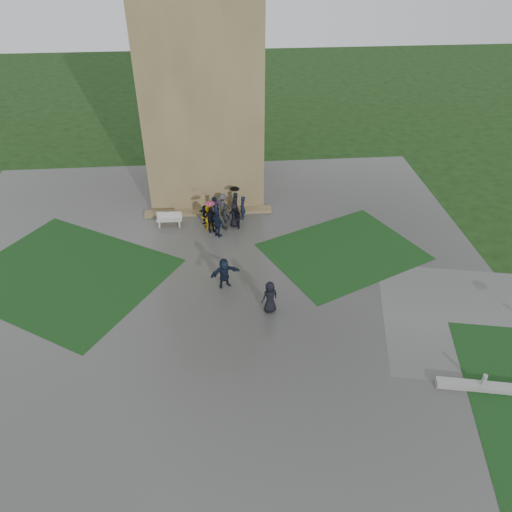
{
  "coord_description": "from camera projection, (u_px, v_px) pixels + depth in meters",
  "views": [
    {
      "loc": [
        0.8,
        -20.45,
        18.04
      ],
      "look_at": [
        2.79,
        3.32,
        1.2
      ],
      "focal_mm": 35.0,
      "sensor_mm": 36.0,
      "label": 1
    }
  ],
  "objects": [
    {
      "name": "pedestrian_mid",
      "position": [
        224.0,
        273.0,
        28.28
      ],
      "size": [
        1.84,
        1.14,
        1.87
      ],
      "primitive_type": "imported",
      "rotation": [
        0.0,
        0.0,
        0.32
      ],
      "color": "black",
      "rests_on": "plaza"
    },
    {
      "name": "visitor_cluster",
      "position": [
        219.0,
        212.0,
        33.46
      ],
      "size": [
        3.38,
        3.79,
        2.68
      ],
      "color": "black",
      "rests_on": "plaza"
    },
    {
      "name": "lawn_inset_right",
      "position": [
        343.0,
        252.0,
        31.63
      ],
      "size": [
        11.12,
        10.15,
        0.01
      ],
      "primitive_type": "cube",
      "rotation": [
        0.0,
        0.0,
        0.44
      ],
      "color": "black",
      "rests_on": "plaza"
    },
    {
      "name": "lawn_inset_left",
      "position": [
        66.0,
        275.0,
        29.65
      ],
      "size": [
        14.1,
        13.46,
        0.01
      ],
      "primitive_type": "cube",
      "rotation": [
        0.0,
        0.0,
        -0.56
      ],
      "color": "black",
      "rests_on": "plaza"
    },
    {
      "name": "plaza",
      "position": [
        209.0,
        288.0,
        28.61
      ],
      "size": [
        34.0,
        34.0,
        0.02
      ],
      "primitive_type": "cube",
      "color": "#383836",
      "rests_on": "ground"
    },
    {
      "name": "ground",
      "position": [
        210.0,
        312.0,
        26.99
      ],
      "size": [
        120.0,
        120.0,
        0.0
      ],
      "primitive_type": "plane",
      "color": "black"
    },
    {
      "name": "bench",
      "position": [
        169.0,
        219.0,
        33.92
      ],
      "size": [
        1.72,
        0.61,
        0.99
      ],
      "rotation": [
        0.0,
        0.0,
        -0.05
      ],
      "color": "#AAAAA5",
      "rests_on": "plaza"
    },
    {
      "name": "pedestrian_near",
      "position": [
        270.0,
        297.0,
        26.51
      ],
      "size": [
        1.1,
        0.94,
        1.89
      ],
      "primitive_type": "imported",
      "rotation": [
        0.0,
        0.0,
        3.54
      ],
      "color": "black",
      "rests_on": "plaza"
    },
    {
      "name": "tower",
      "position": [
        201.0,
        66.0,
        34.01
      ],
      "size": [
        8.0,
        8.0,
        18.0
      ],
      "primitive_type": "cube",
      "color": "brown",
      "rests_on": "ground"
    },
    {
      "name": "tower_plinth",
      "position": [
        208.0,
        212.0,
        35.55
      ],
      "size": [
        9.0,
        0.8,
        0.22
      ],
      "primitive_type": "cube",
      "color": "brown",
      "rests_on": "plaza"
    }
  ]
}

